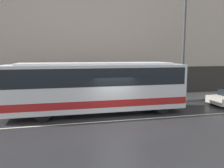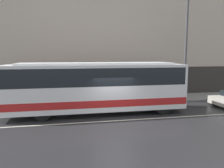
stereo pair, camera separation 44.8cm
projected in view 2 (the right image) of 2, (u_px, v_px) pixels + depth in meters
name	position (u px, v px, depth m)	size (l,w,h in m)	color
ground_plane	(116.00, 121.00, 12.95)	(60.00, 60.00, 0.00)	#262628
sidewalk	(102.00, 101.00, 18.37)	(60.00, 3.18, 0.15)	gray
building_facade	(98.00, 39.00, 19.38)	(60.00, 0.35, 11.09)	#B7A899
lane_stripe	(116.00, 121.00, 12.95)	(54.00, 0.14, 0.01)	beige
transit_bus	(97.00, 85.00, 14.40)	(11.61, 2.59, 3.39)	white
utility_pole_near	(186.00, 50.00, 18.21)	(0.21, 0.21, 8.36)	#4C4C4F
pedestrian_waiting	(55.00, 93.00, 17.16)	(0.36, 0.36, 1.64)	#1E5933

